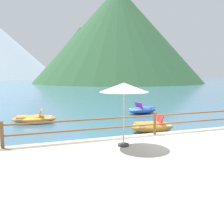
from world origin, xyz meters
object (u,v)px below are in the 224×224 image
(pedal_boat_0, at_px, (152,127))
(pedal_boat_1, at_px, (143,110))
(beach_umbrella, at_px, (124,88))
(pedal_boat_3, at_px, (34,119))

(pedal_boat_0, bearing_deg, pedal_boat_1, 67.48)
(beach_umbrella, bearing_deg, pedal_boat_1, 59.22)
(beach_umbrella, distance_m, pedal_boat_3, 8.52)
(pedal_boat_0, height_order, pedal_boat_3, pedal_boat_0)
(beach_umbrella, xyz_separation_m, pedal_boat_3, (-2.58, 7.81, -2.20))
(beach_umbrella, relative_size, pedal_boat_3, 0.81)
(beach_umbrella, height_order, pedal_boat_1, beach_umbrella)
(pedal_boat_1, bearing_deg, pedal_boat_0, -112.52)
(beach_umbrella, relative_size, pedal_boat_1, 0.93)
(pedal_boat_3, bearing_deg, pedal_boat_1, 6.79)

